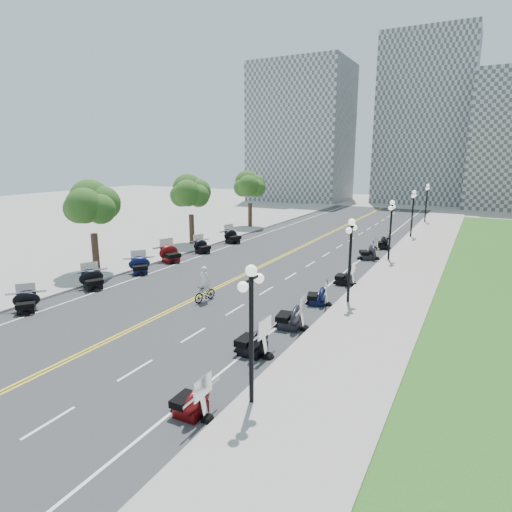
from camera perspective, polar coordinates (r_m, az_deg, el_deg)
The scene contains 51 objects.
ground at distance 26.27m, azimuth -8.86°, elevation -5.98°, with size 160.00×160.00×0.00m, color gray.
road at distance 34.44m, azimuth 1.07°, elevation -1.21°, with size 16.00×90.00×0.01m, color #333335.
centerline_yellow_a at distance 34.49m, azimuth 0.89°, elevation -1.18°, with size 0.12×90.00×0.00m, color yellow.
centerline_yellow_b at distance 34.39m, azimuth 1.25°, elevation -1.22°, with size 0.12×90.00×0.00m, color yellow.
edge_line_north at distance 32.17m, azimuth 11.31°, elevation -2.49°, with size 0.12×90.00×0.00m, color white.
edge_line_south at distance 37.67m, azimuth -7.65°, elevation -0.07°, with size 0.12×90.00×0.00m, color white.
lane_dash_3 at distance 16.52m, azimuth -25.87°, elevation -19.34°, with size 0.12×2.00×0.00m, color white.
lane_dash_4 at distance 18.74m, azimuth -15.77°, elevation -14.42°, with size 0.12×2.00×0.00m, color white.
lane_dash_5 at distance 21.49m, azimuth -8.34°, elevation -10.36°, with size 0.12×2.00×0.00m, color white.
lane_dash_6 at distance 24.58m, azimuth -2.81°, elevation -7.16°, with size 0.12×2.00×0.00m, color white.
lane_dash_7 at distance 27.90m, azimuth 1.38°, elevation -4.65°, with size 0.12×2.00×0.00m, color white.
lane_dash_8 at distance 31.39m, azimuth 4.65°, elevation -2.67°, with size 0.12×2.00×0.00m, color white.
lane_dash_9 at distance 34.98m, azimuth 7.24°, elevation -1.08°, with size 0.12×2.00×0.00m, color white.
lane_dash_10 at distance 38.65m, azimuth 9.34°, elevation 0.21°, with size 0.12×2.00×0.00m, color white.
lane_dash_11 at distance 42.38m, azimuth 11.08°, elevation 1.28°, with size 0.12×2.00×0.00m, color white.
lane_dash_12 at distance 46.16m, azimuth 12.53°, elevation 2.17°, with size 0.12×2.00×0.00m, color white.
lane_dash_13 at distance 49.97m, azimuth 13.77°, elevation 2.92°, with size 0.12×2.00×0.00m, color white.
lane_dash_14 at distance 53.81m, azimuth 14.83°, elevation 3.57°, with size 0.12×2.00×0.00m, color white.
lane_dash_15 at distance 57.67m, azimuth 15.75°, elevation 4.13°, with size 0.12×2.00×0.00m, color white.
lane_dash_16 at distance 61.55m, azimuth 16.55°, elevation 4.61°, with size 0.12×2.00×0.00m, color white.
lane_dash_17 at distance 65.45m, azimuth 17.27°, elevation 5.04°, with size 0.12×2.00×0.00m, color white.
lane_dash_18 at distance 69.35m, azimuth 17.90°, elevation 5.42°, with size 0.12×2.00×0.00m, color white.
lane_dash_19 at distance 73.27m, azimuth 18.46°, elevation 5.76°, with size 0.12×2.00×0.00m, color white.
sidewalk_north at distance 31.31m, azimuth 18.52°, elevation -3.24°, with size 5.00×90.00×0.15m, color #9E9991.
sidewalk_south at distance 40.13m, azimuth -12.44°, elevation 0.64°, with size 5.00×90.00×0.15m, color #9E9991.
lawn at distance 38.82m, azimuth 30.77°, elevation -1.38°, with size 9.00×60.00×0.10m, color #356023.
distant_block_a at distance 88.33m, azimuth 6.09°, elevation 15.94°, with size 18.00×14.00×26.00m, color gray.
distant_block_b at distance 88.73m, azimuth 21.55°, elevation 16.41°, with size 16.00×12.00×30.00m, color gray.
street_lamp_1 at distance 14.68m, azimuth -0.62°, elevation -10.67°, with size 0.50×1.20×4.90m, color black, non-canonical shape.
street_lamp_2 at distance 25.35m, azimuth 12.41°, elevation -0.71°, with size 0.50×1.20×4.90m, color black, non-canonical shape.
street_lamp_3 at distance 36.85m, azimuth 17.48°, elevation 3.25°, with size 0.50×1.20×4.90m, color black, non-canonical shape.
street_lamp_4 at distance 48.60m, azimuth 20.13°, elevation 5.31°, with size 0.50×1.20×4.90m, color black, non-canonical shape.
street_lamp_5 at distance 60.44m, azimuth 21.76°, elevation 6.56°, with size 0.50×1.20×4.90m, color black, non-canonical shape.
tree_2 at distance 33.40m, azimuth -21.05°, elevation 5.75°, with size 4.80×4.80×9.20m, color #235619, non-canonical shape.
tree_3 at distance 42.22m, azimuth -8.71°, elevation 7.83°, with size 4.80×4.80×9.20m, color #235619, non-canonical shape.
tree_4 at distance 52.33m, azimuth -0.81°, elevation 8.97°, with size 4.80×4.80×9.20m, color #235619, non-canonical shape.
motorcycle_n_3 at distance 15.23m, azimuth -8.72°, elevation -18.29°, with size 1.77×1.77×1.24m, color #590A0C, non-canonical shape.
motorcycle_n_4 at distance 19.10m, azimuth -0.46°, elevation -11.01°, with size 2.05×2.05×1.44m, color black, non-canonical shape.
motorcycle_n_5 at distance 21.88m, azimuth 4.61°, elevation -7.83°, with size 2.05×2.05×1.44m, color black, non-canonical shape.
motorcycle_n_6 at distance 25.46m, azimuth 8.20°, elevation -5.10°, with size 1.78×1.78×1.25m, color black, non-canonical shape.
motorcycle_n_7 at distance 29.72m, azimuth 11.76°, elevation -2.55°, with size 1.83×1.83×1.28m, color black, non-canonical shape.
motorcycle_n_9 at distance 37.44m, azimuth 14.74°, elevation 0.64°, with size 2.06×2.06×1.44m, color black, non-canonical shape.
motorcycle_n_10 at distance 42.07m, azimuth 16.37°, elevation 1.85°, with size 1.99×1.99×1.39m, color black, non-canonical shape.
motorcycle_s_4 at distance 27.22m, azimuth -28.36°, elevation -5.38°, with size 1.79×1.79×1.25m, color black, non-canonical shape.
motorcycle_s_5 at distance 30.05m, azimuth -20.95°, elevation -2.88°, with size 1.99×1.99×1.39m, color black, non-canonical shape.
motorcycle_s_6 at distance 32.86m, azimuth -15.24°, elevation -1.16°, with size 1.96×1.96×1.37m, color black, non-canonical shape.
motorcycle_s_7 at distance 35.91m, azimuth -11.31°, elevation 0.39°, with size 2.21×2.21×1.55m, color #590A0C, non-canonical shape.
motorcycle_s_8 at distance 38.87m, azimuth -7.14°, elevation 1.35°, with size 1.92×1.92×1.34m, color black, non-canonical shape.
motorcycle_s_9 at distance 43.13m, azimuth -3.12°, elevation 2.71°, with size 2.15×2.15×1.50m, color black, non-canonical shape.
bicycle at distance 25.96m, azimuth -6.83°, elevation -4.96°, with size 0.48×1.70×1.02m, color #A51414.
cyclist_rider at distance 25.55m, azimuth -6.92°, elevation -1.90°, with size 0.67×0.44×1.85m, color white.
Camera 1 is at (15.01, -19.81, 8.52)m, focal length 30.00 mm.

